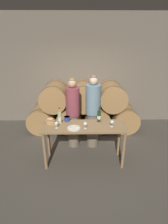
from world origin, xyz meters
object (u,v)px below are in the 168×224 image
person_left (73,113)px  cheese_plate (74,128)px  bread_basket (50,121)px  tasting_table (84,131)px  wine_bottle_red (99,116)px  wine_glass_far_left (56,124)px  wine_glass_left (85,124)px  blue_crock (67,119)px  wine_glass_center (112,122)px  person_right (93,112)px  wine_bottle_white (60,118)px

person_left → cheese_plate: person_left is taller
bread_basket → cheese_plate: size_ratio=0.78×
tasting_table → wine_bottle_red: (0.32, 0.18, 0.26)m
person_left → wine_glass_far_left: bearing=-111.1°
tasting_table → wine_glass_left: wine_glass_left is taller
blue_crock → cheese_plate: bearing=-64.2°
tasting_table → wine_glass_center: 0.61m
person_right → bread_basket: person_right is taller
tasting_table → blue_crock: 0.46m
tasting_table → wine_bottle_red: wine_bottle_red is taller
bread_basket → wine_glass_far_left: 0.29m
wine_bottle_red → cheese_plate: bearing=-149.8°
person_left → wine_glass_center: bearing=-41.0°
wine_glass_center → wine_bottle_white: bearing=170.9°
bread_basket → cheese_plate: bearing=-26.7°
tasting_table → wine_bottle_red: 0.45m
wine_bottle_white → cheese_plate: size_ratio=1.35×
wine_bottle_red → wine_glass_left: size_ratio=2.40×
wine_bottle_white → cheese_plate: bearing=-37.4°
wine_bottle_red → blue_crock: size_ratio=2.75×
blue_crock → wine_glass_left: 0.51m
wine_bottle_red → wine_glass_left: bearing=-133.3°
cheese_plate → wine_glass_left: 0.24m
blue_crock → wine_glass_left: (0.38, -0.34, 0.04)m
wine_glass_left → bread_basket: bearing=159.8°
tasting_table → wine_bottle_white: size_ratio=4.90×
wine_bottle_red → wine_glass_far_left: size_ratio=2.40×
bread_basket → person_right: bearing=28.9°
wine_bottle_red → wine_bottle_white: wine_bottle_white is taller
cheese_plate → wine_glass_left: (0.22, -0.01, 0.09)m
cheese_plate → wine_glass_center: size_ratio=1.82×
wine_glass_far_left → wine_glass_center: 1.10m
person_right → cheese_plate: bearing=-119.0°
wine_bottle_white → wine_glass_left: size_ratio=2.46×
person_right → person_left: bearing=180.0°
wine_bottle_white → wine_glass_far_left: (-0.04, -0.21, -0.02)m
person_left → wine_bottle_white: (-0.25, -0.53, 0.13)m
wine_bottle_red → cheese_plate: size_ratio=1.32×
person_left → wine_bottle_white: person_left is taller
wine_bottle_white → wine_bottle_red: bearing=5.1°
wine_bottle_red → wine_glass_far_left: (-0.86, -0.29, -0.02)m
tasting_table → wine_bottle_white: bearing=167.7°
wine_bottle_red → person_left: bearing=141.2°
tasting_table → bread_basket: (-0.71, 0.13, 0.18)m
person_right → blue_crock: 0.73m
person_right → wine_glass_far_left: person_right is taller
wine_glass_left → person_right: bearing=75.6°
bread_basket → blue_crock: bearing=12.3°
wine_bottle_white → bread_basket: (-0.20, 0.02, -0.08)m
person_left → wine_bottle_red: size_ratio=5.06×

